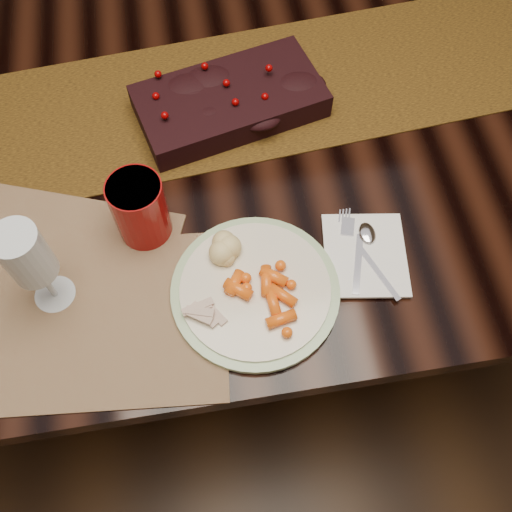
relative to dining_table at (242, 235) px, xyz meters
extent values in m
plane|color=black|center=(0.00, 0.00, -0.38)|extent=(5.00, 5.00, 0.00)
cube|color=black|center=(0.00, 0.00, 0.00)|extent=(1.80, 1.00, 0.75)
cube|color=#381D09|center=(-0.04, 0.10, 0.38)|extent=(1.70, 0.49, 0.00)
cube|color=brown|center=(-0.27, -0.33, 0.38)|extent=(0.43, 0.33, 0.00)
cube|color=#846546|center=(-0.36, -0.23, 0.38)|extent=(0.48, 0.42, 0.00)
cylinder|color=beige|center=(-0.02, -0.33, 0.39)|extent=(0.36, 0.36, 0.02)
cube|color=white|center=(0.18, -0.29, 0.38)|extent=(0.16, 0.18, 0.01)
cylinder|color=maroon|center=(-0.19, -0.18, 0.44)|extent=(0.10, 0.10, 0.12)
camera|label=1|loc=(-0.08, -0.71, 1.23)|focal=40.00mm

